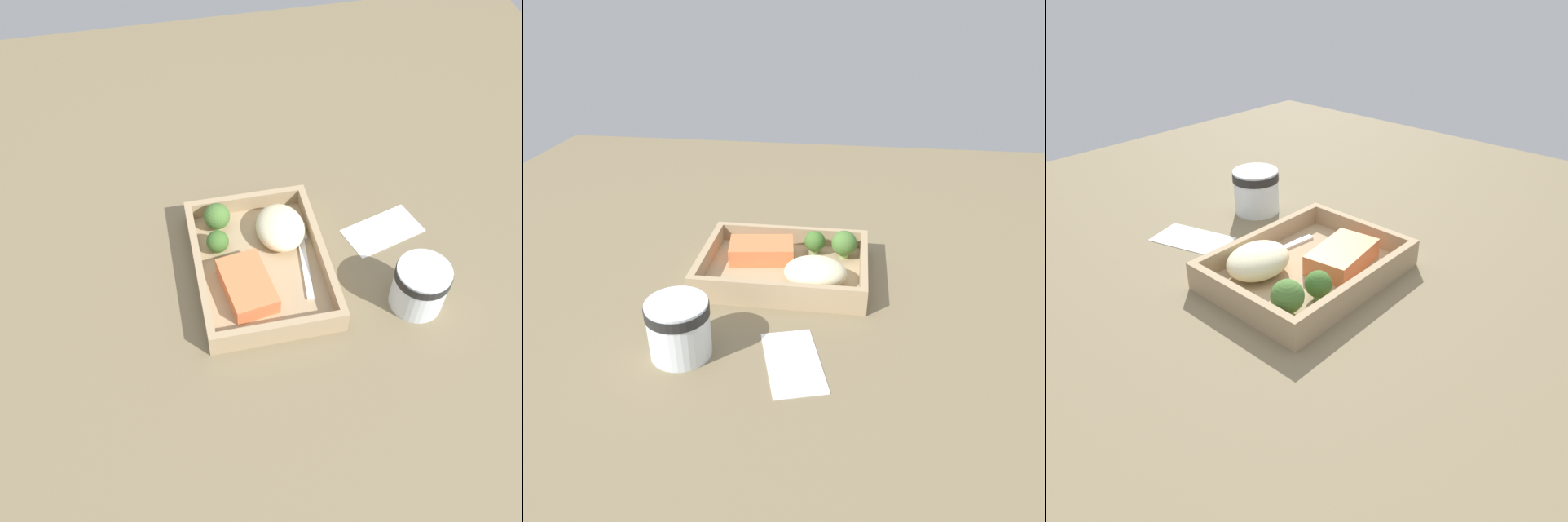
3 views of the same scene
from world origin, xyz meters
TOP-DOWN VIEW (x-y plane):
  - ground_plane at (0.00, 0.00)cm, footprint 160.00×160.00cm
  - takeout_tray at (0.00, 0.00)cm, footprint 28.03×21.17cm
  - tray_rim at (0.00, 0.00)cm, footprint 28.03×21.17cm
  - salmon_fillet at (-4.44, 3.10)cm, footprint 12.02×8.50cm
  - mashed_potatoes at (5.71, -4.50)cm, footprint 10.12×8.11cm
  - broccoli_floret_1 at (9.95, 5.50)cm, footprint 4.50×4.50cm
  - broccoli_floret_2 at (4.71, 6.24)cm, footprint 3.74×3.74cm
  - fork at (0.89, -7.40)cm, footprint 15.88×3.54cm
  - paper_cup at (-10.97, -22.62)cm, footprint 8.56×8.56cm
  - receipt_slip at (4.33, -22.55)cm, footprint 10.62×14.73cm

SIDE VIEW (x-z plane):
  - ground_plane at x=0.00cm, z-range -2.00..0.00cm
  - receipt_slip at x=4.33cm, z-range 0.00..0.24cm
  - takeout_tray at x=0.00cm, z-range 0.00..1.20cm
  - fork at x=0.89cm, z-range 1.20..1.64cm
  - salmon_fillet at x=-4.44cm, z-range 1.20..4.31cm
  - tray_rim at x=0.00cm, z-range 1.20..4.36cm
  - mashed_potatoes at x=5.71cm, z-range 1.20..5.82cm
  - broccoli_floret_2 at x=4.71cm, z-range 1.39..5.70cm
  - broccoli_floret_1 at x=9.95cm, z-range 1.38..6.42cm
  - paper_cup at x=-10.97cm, z-range 0.47..8.62cm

